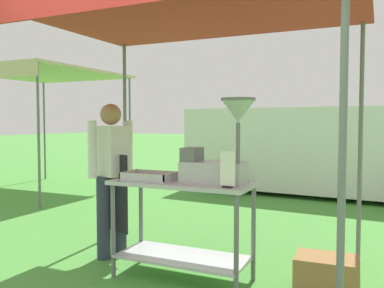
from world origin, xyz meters
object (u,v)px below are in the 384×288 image
donut_tray (149,177)px  vendor (112,172)px  van_white (325,149)px  neighbour_tent (39,76)px  supply_crate (326,274)px  stall_canopy (187,16)px  donut_fryer (220,150)px  donut_cart (183,210)px  menu_sign (228,172)px

donut_tray → vendor: (-0.63, 0.30, -0.01)m
donut_tray → van_white: size_ratio=0.08×
donut_tray → neighbour_tent: 5.57m
donut_tray → supply_crate: (1.53, 0.31, -0.77)m
stall_canopy → vendor: size_ratio=1.88×
supply_crate → donut_fryer: bearing=-166.8°
van_white → neighbour_tent: 5.94m
donut_cart → menu_sign: bearing=-21.0°
stall_canopy → supply_crate: 2.53m
stall_canopy → donut_tray: 1.49m
stall_canopy → donut_fryer: (0.34, -0.06, -1.19)m
stall_canopy → vendor: (-0.95, 0.14, -1.47)m
stall_canopy → neighbour_tent: size_ratio=1.06×
stall_canopy → supply_crate: stall_canopy is taller
donut_cart → vendor: 1.01m
donut_cart → van_white: bearing=83.6°
donut_cart → vendor: bearing=165.7°
vendor → van_white: 5.21m
donut_cart → stall_canopy: bearing=90.0°
donut_cart → donut_tray: donut_tray is taller
donut_cart → supply_crate: donut_cart is taller
donut_tray → vendor: bearing=154.3°
vendor → van_white: van_white is taller
menu_sign → van_white: 5.41m
donut_fryer → menu_sign: (0.15, -0.23, -0.16)m
donut_fryer → menu_sign: 0.32m
menu_sign → supply_crate: (0.72, 0.44, -0.87)m
neighbour_tent → menu_sign: bearing=-31.6°
donut_cart → supply_crate: (1.22, 0.25, -0.48)m
donut_tray → menu_sign: bearing=-9.1°
stall_canopy → donut_fryer: stall_canopy is taller
stall_canopy → menu_sign: stall_canopy is taller
supply_crate → van_white: bearing=97.2°
donut_tray → neighbour_tent: neighbour_tent is taller
donut_fryer → supply_crate: donut_fryer is taller
menu_sign → van_white: size_ratio=0.05×
donut_fryer → supply_crate: size_ratio=1.40×
donut_cart → neighbour_tent: neighbour_tent is taller
neighbour_tent → donut_tray: bearing=-35.0°
donut_fryer → vendor: donut_fryer is taller
donut_tray → donut_cart: bearing=10.8°
menu_sign → supply_crate: 1.21m
donut_tray → menu_sign: size_ratio=1.59×
donut_fryer → vendor: 1.33m
stall_canopy → menu_sign: bearing=-30.2°
van_white → stall_canopy: bearing=-96.6°
vendor → neighbour_tent: size_ratio=0.56×
donut_tray → supply_crate: 1.74m
donut_cart → neighbour_tent: bearing=147.4°
stall_canopy → supply_crate: size_ratio=5.82×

